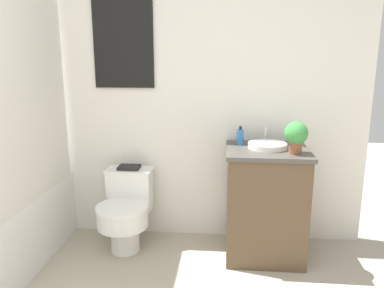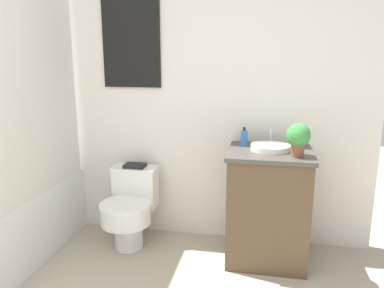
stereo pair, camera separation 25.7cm
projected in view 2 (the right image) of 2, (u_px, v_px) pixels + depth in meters
wall_back at (155, 85)px, 3.02m from camera, size 3.45×0.07×2.50m
shower_area at (10, 219)px, 2.75m from camera, size 0.56×1.33×1.98m
toilet at (130, 207)px, 2.96m from camera, size 0.39×0.54×0.61m
vanity at (268, 205)px, 2.74m from camera, size 0.59×0.54×0.83m
sink at (270, 147)px, 2.66m from camera, size 0.28×0.32×0.13m
soap_bottle at (244, 138)px, 2.78m from camera, size 0.05×0.05×0.14m
potted_plant at (298, 137)px, 2.47m from camera, size 0.16×0.16×0.22m
book_on_tank at (135, 166)px, 3.03m from camera, size 0.17×0.13×0.02m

